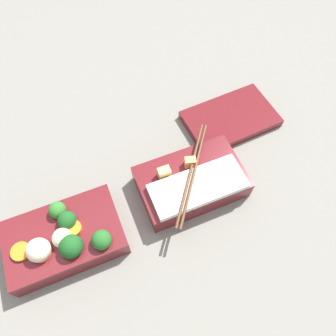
% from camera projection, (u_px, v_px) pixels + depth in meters
% --- Properties ---
extents(ground_plane, '(3.00, 3.00, 0.00)m').
position_uv_depth(ground_plane, '(130.00, 218.00, 0.61)').
color(ground_plane, slate).
extents(bento_tray_vegetable, '(0.20, 0.12, 0.07)m').
position_uv_depth(bento_tray_vegetable, '(64.00, 237.00, 0.56)').
color(bento_tray_vegetable, maroon).
rests_on(bento_tray_vegetable, ground_plane).
extents(bento_tray_rice, '(0.20, 0.18, 0.07)m').
position_uv_depth(bento_tray_rice, '(192.00, 182.00, 0.61)').
color(bento_tray_rice, maroon).
rests_on(bento_tray_rice, ground_plane).
extents(bento_lid, '(0.20, 0.13, 0.02)m').
position_uv_depth(bento_lid, '(230.00, 119.00, 0.71)').
color(bento_lid, maroon).
rests_on(bento_lid, ground_plane).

